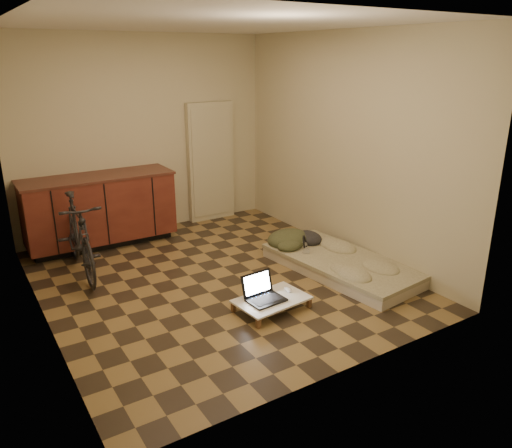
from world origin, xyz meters
TOP-DOWN VIEW (x-y plane):
  - room_shell at (0.00, 0.00)m, footprint 3.50×4.00m
  - cabinets at (-0.75, 1.70)m, footprint 1.84×0.62m
  - appliance_panel at (0.95, 1.94)m, footprint 0.70×0.10m
  - bicycle at (-1.20, 0.92)m, footprint 0.52×1.53m
  - futon at (1.30, -0.56)m, footprint 1.06×1.89m
  - clothing_pile at (1.14, 0.13)m, footprint 0.63×0.54m
  - headphones at (1.09, -0.15)m, footprint 0.33×0.33m
  - lap_desk at (0.12, -0.89)m, footprint 0.73×0.51m
  - laptop at (0.05, -0.85)m, footprint 0.36×0.33m
  - mouse at (0.35, -0.84)m, footprint 0.07×0.11m

SIDE VIEW (x-z plane):
  - futon at x=1.30m, z-range 0.00..0.16m
  - lap_desk at x=0.12m, z-range 0.04..0.16m
  - mouse at x=0.35m, z-range 0.11..0.15m
  - laptop at x=0.05m, z-range 0.05..0.28m
  - headphones at x=1.09m, z-range 0.15..0.32m
  - clothing_pile at x=1.14m, z-range 0.15..0.39m
  - cabinets at x=-0.75m, z-range 0.01..0.92m
  - bicycle at x=-1.20m, z-range 0.00..0.98m
  - appliance_panel at x=0.95m, z-range 0.00..1.70m
  - room_shell at x=0.00m, z-range 0.00..2.60m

